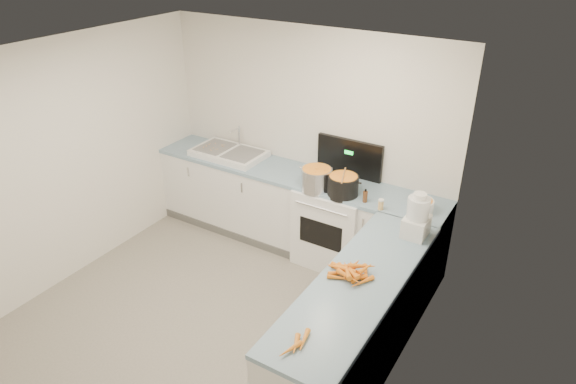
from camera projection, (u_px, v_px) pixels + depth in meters
The scene contains 19 objects.
floor at pixel (201, 327), 4.90m from camera, with size 3.50×4.00×0.00m, color gray, non-canonical shape.
ceiling at pixel (174, 66), 3.73m from camera, with size 3.50×4.00×0.00m, color silver, non-canonical shape.
wall_back at pixel (307, 138), 5.82m from camera, with size 3.50×2.50×0.00m, color silver, non-canonical shape.
wall_left at pixel (56, 168), 5.12m from camera, with size 4.00×2.50×0.00m, color silver, non-canonical shape.
wall_right at pixel (384, 282), 3.50m from camera, with size 4.00×2.50×0.00m, color silver, non-canonical shape.
counter_back at pixel (293, 209), 5.96m from camera, with size 3.50×0.62×0.94m.
counter_right at pixel (356, 327), 4.23m from camera, with size 0.62×2.20×0.94m.
stove at pixel (335, 222), 5.69m from camera, with size 0.76×0.65×1.36m.
sink at pixel (229, 153), 6.14m from camera, with size 0.86×0.52×0.31m.
steel_pot at pixel (316, 179), 5.37m from camera, with size 0.33×0.33×0.24m, color silver.
black_pot at pixel (343, 186), 5.25m from camera, with size 0.32×0.32×0.23m, color black.
wooden_spoon at pixel (344, 175), 5.19m from camera, with size 0.02×0.02×0.36m, color #AD7A47.
mixing_bowl at pixel (420, 205), 4.96m from camera, with size 0.25×0.25×0.12m, color white.
extract_bottle at pixel (365, 197), 5.12m from camera, with size 0.05×0.05×0.12m, color #593319.
spice_jar at pixel (381, 205), 4.99m from camera, with size 0.05×0.05×0.09m, color #E5B266.
food_processor at pixel (417, 218), 4.51m from camera, with size 0.21×0.25×0.42m.
carrot_pile at pixel (350, 271), 4.07m from camera, with size 0.39×0.34×0.09m.
peeled_carrots at pixel (297, 344), 3.38m from camera, with size 0.13×0.31×0.04m.
peelings at pixel (214, 147), 6.21m from camera, with size 0.25×0.24×0.01m.
Camera 1 is at (2.66, -2.74, 3.43)m, focal length 32.00 mm.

